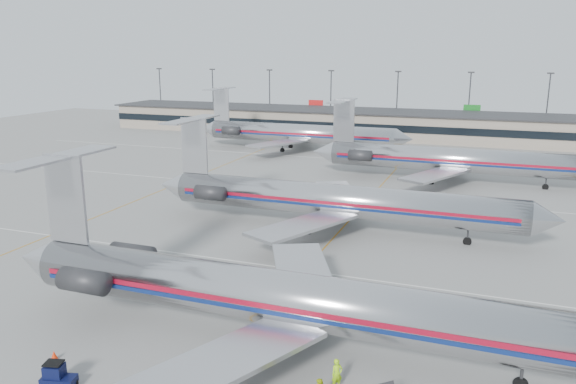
% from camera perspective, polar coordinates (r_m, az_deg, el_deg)
% --- Properties ---
extents(ground, '(260.00, 260.00, 0.00)m').
position_cam_1_polar(ground, '(44.73, -2.61, -12.48)').
color(ground, gray).
rests_on(ground, ground).
extents(apron_markings, '(160.00, 0.15, 0.02)m').
position_cam_1_polar(apron_markings, '(53.26, 1.62, -7.97)').
color(apron_markings, silver).
rests_on(apron_markings, ground).
extents(terminal, '(162.00, 17.00, 6.25)m').
position_cam_1_polar(terminal, '(136.73, 13.67, 6.57)').
color(terminal, gray).
rests_on(terminal, ground).
extents(light_mast_row, '(163.60, 0.40, 15.28)m').
position_cam_1_polar(light_mast_row, '(150.06, 14.46, 9.24)').
color(light_mast_row, '#38383D').
rests_on(light_mast_row, ground).
extents(jet_foreground, '(47.94, 28.23, 12.55)m').
position_cam_1_polar(jet_foreground, '(39.04, -0.42, -10.67)').
color(jet_foreground, '#BBBBBF').
rests_on(jet_foreground, ground).
extents(jet_second_row, '(47.04, 27.70, 12.31)m').
position_cam_1_polar(jet_second_row, '(64.28, 4.47, -0.78)').
color(jet_second_row, '#BBBBBF').
rests_on(jet_second_row, ground).
extents(jet_third_row, '(45.94, 28.26, 12.56)m').
position_cam_1_polar(jet_third_row, '(91.54, 15.94, 3.22)').
color(jet_third_row, '#BBBBBF').
rests_on(jet_third_row, ground).
extents(jet_back_row, '(46.36, 28.52, 12.68)m').
position_cam_1_polar(jet_back_row, '(116.84, 0.82, 6.02)').
color(jet_back_row, '#BBBBBF').
rests_on(jet_back_row, ground).
extents(tug_left, '(2.23, 1.48, 1.66)m').
position_cam_1_polar(tug_left, '(38.66, -22.43, -16.91)').
color(tug_left, black).
rests_on(tug_left, ground).
extents(ramp_worker_near, '(0.84, 0.82, 1.95)m').
position_cam_1_polar(ramp_worker_near, '(35.89, 5.00, -17.95)').
color(ramp_worker_near, '#AAF116').
rests_on(ramp_worker_near, ground).
extents(cone_left, '(0.62, 0.62, 0.66)m').
position_cam_1_polar(cone_left, '(41.92, -22.67, -15.06)').
color(cone_left, '#F22C08').
rests_on(cone_left, ground).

